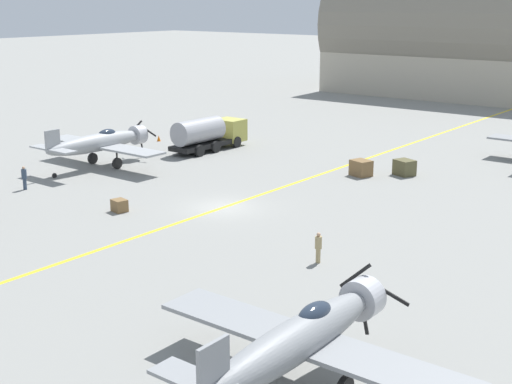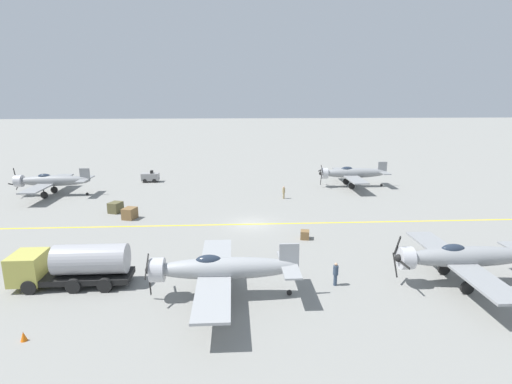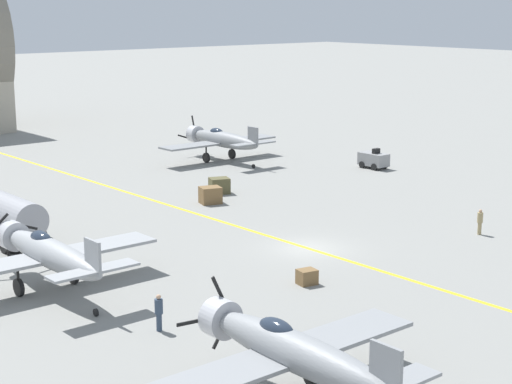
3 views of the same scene
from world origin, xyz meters
TOP-DOWN VIEW (x-y plane):
  - ground_plane at (0.00, 0.00)m, footprint 400.00×400.00m
  - taxiway_stripe at (0.00, 0.00)m, footprint 0.30×160.00m
  - airplane_mid_left at (-15.26, 2.79)m, footprint 12.00×9.98m
  - airplane_near_left at (-14.30, -14.02)m, footprint 12.00×9.98m
  - airplane_far_right at (13.73, 26.00)m, footprint 12.00×9.98m
  - fuel_tanker at (-12.93, 13.16)m, footprint 2.68×8.00m
  - tow_tractor at (21.81, 14.63)m, footprint 1.57×2.60m
  - ground_crew_walking at (10.36, -4.63)m, footprint 0.35×0.35m
  - ground_crew_inspecting at (-14.03, -5.18)m, footprint 0.37×0.37m
  - supply_crate_by_tanker at (2.65, 13.08)m, footprint 1.76×1.60m
  - supply_crate_mid_lane at (-4.60, -4.72)m, footprint 1.08×0.96m
  - supply_crate_outboard at (5.18, 15.29)m, footprint 1.78×1.64m

SIDE VIEW (x-z plane):
  - ground_plane at x=0.00m, z-range 0.00..0.00m
  - taxiway_stripe at x=0.00m, z-range 0.00..0.01m
  - supply_crate_mid_lane at x=-4.60m, z-range 0.00..0.79m
  - supply_crate_outboard at x=5.18m, z-range 0.00..1.20m
  - supply_crate_by_tanker at x=2.65m, z-range 0.00..1.21m
  - tow_tractor at x=21.81m, z-range -0.11..1.69m
  - ground_crew_walking at x=10.36m, z-range 0.07..1.70m
  - ground_crew_inspecting at x=-14.03m, z-range 0.08..1.77m
  - fuel_tanker at x=-12.93m, z-range 0.02..3.00m
  - airplane_mid_left at x=-15.26m, z-range 0.19..3.84m
  - airplane_near_left at x=-14.30m, z-range 0.18..3.84m
  - airplane_far_right at x=13.73m, z-range 0.12..3.90m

